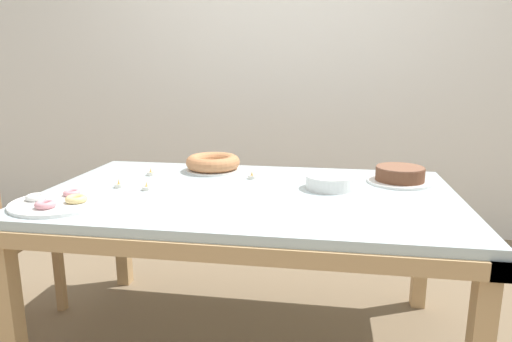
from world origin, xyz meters
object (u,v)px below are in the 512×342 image
tealight_right_edge (119,185)px  tealight_centre (147,188)px  plate_stack (330,182)px  tealight_left_edge (252,177)px  cake_chocolate_round (400,176)px  tealight_near_cakes (151,173)px  pastry_platter (59,202)px  cake_golden_bundt (213,163)px

tealight_right_edge → tealight_centre: bearing=-8.8°
plate_stack → tealight_left_edge: plate_stack is taller
cake_chocolate_round → tealight_right_edge: (-1.25, -0.29, -0.02)m
tealight_left_edge → tealight_right_edge: size_ratio=1.00×
tealight_near_cakes → tealight_centre: 0.28m
tealight_right_edge → tealight_centre: size_ratio=1.00×
cake_chocolate_round → pastry_platter: bearing=-157.3°
tealight_near_cakes → tealight_right_edge: same height
pastry_platter → tealight_right_edge: 0.30m
cake_chocolate_round → plate_stack: cake_chocolate_round is taller
tealight_near_cakes → tealight_right_edge: size_ratio=1.00×
cake_golden_bundt → tealight_right_edge: size_ratio=6.99×
pastry_platter → tealight_right_edge: pastry_platter is taller
tealight_right_edge → tealight_centre: (0.14, -0.02, 0.00)m
plate_stack → tealight_near_cakes: (-0.88, 0.12, -0.02)m
pastry_platter → tealight_near_cakes: (0.17, 0.53, -0.00)m
tealight_left_edge → tealight_right_edge: (-0.56, -0.26, 0.00)m
tealight_left_edge → tealight_centre: same height
pastry_platter → tealight_right_edge: bearing=68.0°
cake_golden_bundt → pastry_platter: cake_golden_bundt is taller
tealight_centre → tealight_left_edge: bearing=33.6°
tealight_left_edge → tealight_near_cakes: 0.51m
cake_chocolate_round → tealight_left_edge: (-0.69, -0.03, -0.02)m
cake_golden_bundt → pastry_platter: 0.81m
cake_golden_bundt → tealight_near_cakes: cake_golden_bundt is taller
cake_chocolate_round → cake_golden_bundt: bearing=173.5°
plate_stack → tealight_right_edge: 0.94m
plate_stack → tealight_left_edge: size_ratio=5.25×
cake_golden_bundt → tealight_left_edge: (0.23, -0.14, -0.03)m
plate_stack → tealight_near_cakes: bearing=172.5°
tealight_left_edge → tealight_right_edge: same height
cake_chocolate_round → tealight_centre: (-1.11, -0.31, -0.02)m
pastry_platter → tealight_near_cakes: size_ratio=9.19×
cake_chocolate_round → tealight_centre: 1.15m
pastry_platter → tealight_left_edge: size_ratio=9.19×
plate_stack → tealight_centre: bearing=-169.2°
tealight_near_cakes → tealight_left_edge: bearing=1.4°
cake_golden_bundt → tealight_near_cakes: 0.32m
plate_stack → pastry_platter: bearing=-158.5°
tealight_left_edge → tealight_centre: size_ratio=1.00×
tealight_left_edge → pastry_platter: bearing=-141.3°
tealight_near_cakes → tealight_centre: size_ratio=1.00×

